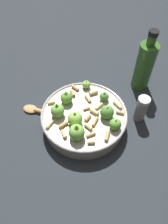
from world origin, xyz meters
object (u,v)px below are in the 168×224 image
object	(u,v)px
olive_oil_bottle	(144,65)
wooden_spoon	(51,114)
cooking_pan	(84,118)
pepper_shaker	(141,109)

from	to	relation	value
olive_oil_bottle	wooden_spoon	xyz separation A→B (m)	(0.03, 0.35, -0.09)
cooking_pan	olive_oil_bottle	distance (m)	0.29
pepper_shaker	olive_oil_bottle	xyz separation A→B (m)	(0.12, -0.10, 0.05)
cooking_pan	wooden_spoon	size ratio (longest dim) A/B	1.43
cooking_pan	pepper_shaker	size ratio (longest dim) A/B	2.75
cooking_pan	wooden_spoon	bearing A→B (deg)	43.73
pepper_shaker	wooden_spoon	bearing A→B (deg)	59.15
wooden_spoon	cooking_pan	bearing A→B (deg)	-136.27
cooking_pan	olive_oil_bottle	size ratio (longest dim) A/B	1.18
cooking_pan	pepper_shaker	bearing A→B (deg)	-111.34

